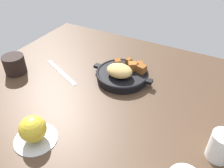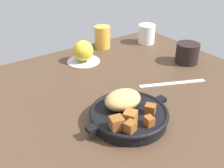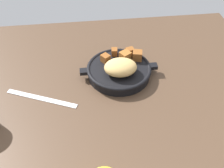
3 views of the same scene
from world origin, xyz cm
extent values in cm
cube|color=#473323|center=(0.00, 0.00, -1.20)|extent=(103.88, 89.60, 2.40)
cylinder|color=black|center=(-2.62, -9.14, 1.58)|extent=(19.87, 19.87, 3.17)
torus|color=black|center=(-2.62, -9.14, 2.91)|extent=(20.67, 20.67, 1.20)
cube|color=black|center=(8.53, -9.14, 2.69)|extent=(2.64, 2.40, 1.20)
cube|color=black|center=(-13.76, -9.14, 2.69)|extent=(2.64, 2.40, 1.20)
ellipsoid|color=tan|center=(-2.69, -6.51, 5.48)|extent=(10.09, 7.90, 4.63)
cube|color=brown|center=(-9.16, -12.78, 4.69)|extent=(3.64, 3.55, 3.04)
cube|color=brown|center=(-2.05, -16.16, 4.32)|extent=(2.15, 2.49, 2.30)
cube|color=#935623|center=(-5.17, -12.82, 4.72)|extent=(4.20, 4.14, 3.11)
cube|color=brown|center=(1.29, -12.79, 4.46)|extent=(3.41, 3.47, 2.59)
cube|color=brown|center=(-7.18, -15.41, 4.46)|extent=(3.10, 2.84, 2.58)
cylinder|color=#B7BABF|center=(6.00, 30.18, 0.30)|extent=(12.59, 12.59, 0.60)
sphere|color=gold|center=(6.00, 30.18, 4.51)|extent=(7.82, 7.82, 7.82)
cube|color=silver|center=(21.66, -1.42, 0.18)|extent=(21.29, 10.55, 0.36)
cylinder|color=gold|center=(19.83, 38.15, 4.67)|extent=(6.68, 6.68, 9.33)
cylinder|color=silver|center=(38.92, 31.71, 4.10)|extent=(7.26, 7.26, 8.19)
cylinder|color=black|center=(37.91, 7.35, 3.78)|extent=(8.56, 8.56, 7.56)
camera|label=1|loc=(-34.93, 58.95, 54.00)|focal=37.33mm
camera|label=2|loc=(-38.43, -53.11, 43.76)|focal=43.03mm
camera|label=3|loc=(7.76, 57.41, 58.73)|focal=44.01mm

